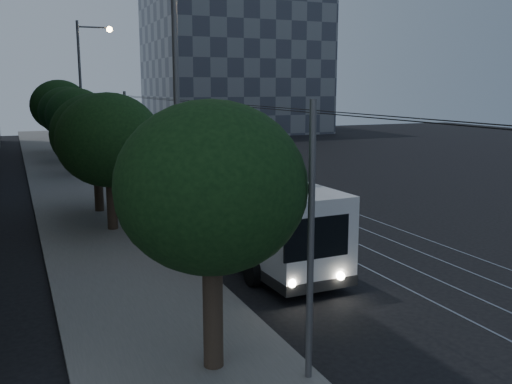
{
  "coord_description": "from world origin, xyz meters",
  "views": [
    {
      "loc": [
        -10.75,
        -19.89,
        6.24
      ],
      "look_at": [
        -1.48,
        1.76,
        1.87
      ],
      "focal_mm": 40.0,
      "sensor_mm": 36.0,
      "label": 1
    }
  ],
  "objects_px": {
    "car_white_c": "(102,159)",
    "streetlamp_near": "(189,97)",
    "pickup_silver": "(183,192)",
    "trolleybus": "(242,209)",
    "car_white_d": "(106,151)",
    "car_white_b": "(134,167)",
    "car_white_a": "(139,181)",
    "streetlamp_far": "(86,82)"
  },
  "relations": [
    {
      "from": "car_white_c",
      "to": "streetlamp_near",
      "type": "distance_m",
      "value": 28.44
    },
    {
      "from": "car_white_b",
      "to": "streetlamp_far",
      "type": "relative_size",
      "value": 0.45
    },
    {
      "from": "pickup_silver",
      "to": "car_white_c",
      "type": "relative_size",
      "value": 1.77
    },
    {
      "from": "pickup_silver",
      "to": "car_white_b",
      "type": "relative_size",
      "value": 1.34
    },
    {
      "from": "streetlamp_near",
      "to": "car_white_d",
      "type": "bearing_deg",
      "value": 86.24
    },
    {
      "from": "trolleybus",
      "to": "car_white_c",
      "type": "distance_m",
      "value": 26.3
    },
    {
      "from": "car_white_a",
      "to": "streetlamp_far",
      "type": "height_order",
      "value": "streetlamp_far"
    },
    {
      "from": "car_white_b",
      "to": "streetlamp_far",
      "type": "bearing_deg",
      "value": 115.75
    },
    {
      "from": "car_white_d",
      "to": "streetlamp_far",
      "type": "height_order",
      "value": "streetlamp_far"
    },
    {
      "from": "trolleybus",
      "to": "car_white_b",
      "type": "relative_size",
      "value": 2.38
    },
    {
      "from": "car_white_c",
      "to": "streetlamp_near",
      "type": "height_order",
      "value": "streetlamp_near"
    },
    {
      "from": "trolleybus",
      "to": "streetlamp_near",
      "type": "height_order",
      "value": "streetlamp_near"
    },
    {
      "from": "trolleybus",
      "to": "car_white_a",
      "type": "height_order",
      "value": "trolleybus"
    },
    {
      "from": "car_white_a",
      "to": "car_white_c",
      "type": "relative_size",
      "value": 0.98
    },
    {
      "from": "trolleybus",
      "to": "pickup_silver",
      "type": "distance_m",
      "value": 8.18
    },
    {
      "from": "pickup_silver",
      "to": "trolleybus",
      "type": "bearing_deg",
      "value": -80.16
    },
    {
      "from": "trolleybus",
      "to": "car_white_c",
      "type": "bearing_deg",
      "value": 90.82
    },
    {
      "from": "car_white_d",
      "to": "trolleybus",
      "type": "bearing_deg",
      "value": -104.49
    },
    {
      "from": "car_white_b",
      "to": "car_white_c",
      "type": "height_order",
      "value": "car_white_b"
    },
    {
      "from": "car_white_c",
      "to": "streetlamp_near",
      "type": "relative_size",
      "value": 0.39
    },
    {
      "from": "car_white_a",
      "to": "car_white_c",
      "type": "distance_m",
      "value": 12.1
    },
    {
      "from": "car_white_a",
      "to": "streetlamp_far",
      "type": "xyz_separation_m",
      "value": [
        -1.44,
        10.89,
        5.93
      ]
    },
    {
      "from": "car_white_b",
      "to": "car_white_c",
      "type": "relative_size",
      "value": 1.32
    },
    {
      "from": "car_white_c",
      "to": "trolleybus",
      "type": "bearing_deg",
      "value": -107.78
    },
    {
      "from": "trolleybus",
      "to": "streetlamp_near",
      "type": "xyz_separation_m",
      "value": [
        -2.49,
        -1.68,
        4.27
      ]
    },
    {
      "from": "car_white_c",
      "to": "car_white_d",
      "type": "bearing_deg",
      "value": 57.03
    },
    {
      "from": "car_white_b",
      "to": "car_white_d",
      "type": "bearing_deg",
      "value": 93.65
    },
    {
      "from": "pickup_silver",
      "to": "car_white_c",
      "type": "xyz_separation_m",
      "value": [
        -1.43,
        18.09,
        -0.31
      ]
    },
    {
      "from": "car_white_c",
      "to": "streetlamp_near",
      "type": "xyz_separation_m",
      "value": [
        -1.09,
        -27.92,
        5.28
      ]
    },
    {
      "from": "car_white_d",
      "to": "pickup_silver",
      "type": "bearing_deg",
      "value": -104.2
    },
    {
      "from": "pickup_silver",
      "to": "streetlamp_far",
      "type": "xyz_separation_m",
      "value": [
        -2.51,
        16.89,
        5.63
      ]
    },
    {
      "from": "trolleybus",
      "to": "car_white_d",
      "type": "relative_size",
      "value": 3.3
    },
    {
      "from": "car_white_a",
      "to": "streetlamp_far",
      "type": "distance_m",
      "value": 12.49
    },
    {
      "from": "trolleybus",
      "to": "streetlamp_far",
      "type": "xyz_separation_m",
      "value": [
        -2.47,
        25.05,
        4.93
      ]
    },
    {
      "from": "car_white_b",
      "to": "streetlamp_near",
      "type": "distance_m",
      "value": 22.06
    },
    {
      "from": "car_white_d",
      "to": "streetlamp_far",
      "type": "relative_size",
      "value": 0.33
    },
    {
      "from": "car_white_d",
      "to": "streetlamp_near",
      "type": "relative_size",
      "value": 0.37
    },
    {
      "from": "trolleybus",
      "to": "streetlamp_near",
      "type": "distance_m",
      "value": 5.22
    },
    {
      "from": "car_white_b",
      "to": "car_white_d",
      "type": "relative_size",
      "value": 1.39
    },
    {
      "from": "streetlamp_near",
      "to": "streetlamp_far",
      "type": "bearing_deg",
      "value": 89.97
    },
    {
      "from": "car_white_b",
      "to": "car_white_c",
      "type": "bearing_deg",
      "value": 103.23
    },
    {
      "from": "pickup_silver",
      "to": "car_white_d",
      "type": "bearing_deg",
      "value": 100.95
    }
  ]
}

